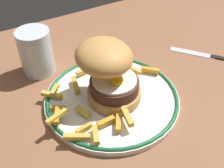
# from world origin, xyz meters

# --- Properties ---
(ground_plane) EXTENTS (1.34, 0.83, 0.04)m
(ground_plane) POSITION_xyz_m (0.00, 0.00, -0.02)
(ground_plane) COLOR brown
(dinner_plate) EXTENTS (0.27, 0.27, 0.02)m
(dinner_plate) POSITION_xyz_m (-0.02, 0.01, 0.01)
(dinner_plate) COLOR white
(dinner_plate) RESTS_ON ground_plane
(burger) EXTENTS (0.15, 0.15, 0.12)m
(burger) POSITION_xyz_m (-0.02, 0.02, 0.08)
(burger) COLOR #CC9149
(burger) RESTS_ON dinner_plate
(fries_pile) EXTENTS (0.27, 0.20, 0.02)m
(fries_pile) POSITION_xyz_m (-0.06, 0.02, 0.02)
(fries_pile) COLOR gold
(fries_pile) RESTS_ON dinner_plate
(water_glass) EXTENTS (0.07, 0.07, 0.10)m
(water_glass) POSITION_xyz_m (-0.11, 0.19, 0.04)
(water_glass) COLOR silver
(water_glass) RESTS_ON ground_plane
(knife) EXTENTS (0.12, 0.15, 0.01)m
(knife) POSITION_xyz_m (0.27, 0.02, 0.00)
(knife) COLOR black
(knife) RESTS_ON ground_plane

